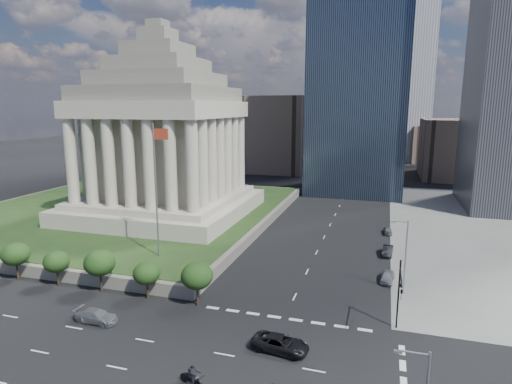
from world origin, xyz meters
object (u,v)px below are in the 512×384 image
at_px(pickup_truck, 280,344).
at_px(parked_sedan_mid, 388,251).
at_px(parked_sedan_near, 387,277).
at_px(motorcycle_trail, 192,375).
at_px(traffic_signal_ne, 400,291).
at_px(war_memorial, 162,121).
at_px(suv_grey, 96,316).
at_px(flagpole, 157,184).
at_px(parked_sedan_far, 388,231).
at_px(street_lamp_north, 404,253).

distance_m(pickup_truck, parked_sedan_mid, 34.41).
bearing_deg(parked_sedan_mid, parked_sedan_near, -85.94).
bearing_deg(motorcycle_trail, traffic_signal_ne, 58.66).
relative_size(war_memorial, suv_grey, 7.60).
relative_size(suv_grey, motorcycle_trail, 1.81).
bearing_deg(suv_grey, traffic_signal_ne, -77.17).
xyz_separation_m(traffic_signal_ne, pickup_truck, (-11.29, -6.43, -4.44)).
bearing_deg(parked_sedan_near, suv_grey, -140.19).
bearing_deg(parked_sedan_mid, motorcycle_trail, -108.05).
height_order(war_memorial, suv_grey, war_memorial).
height_order(flagpole, motorcycle_trail, flagpole).
bearing_deg(war_memorial, parked_sedan_far, 5.96).
bearing_deg(motorcycle_trail, suv_grey, 174.47).
bearing_deg(parked_sedan_far, parked_sedan_mid, -94.30).
relative_size(flagpole, parked_sedan_near, 4.71).
distance_m(street_lamp_north, pickup_truck, 22.02).
relative_size(war_memorial, traffic_signal_ne, 4.88).
xyz_separation_m(suv_grey, parked_sedan_mid, (31.91, 33.25, 0.01)).
xyz_separation_m(flagpole, parked_sedan_far, (33.33, 28.75, -12.47)).
xyz_separation_m(war_memorial, parked_sedan_near, (45.50, -19.36, -20.68)).
height_order(traffic_signal_ne, motorcycle_trail, traffic_signal_ne).
distance_m(pickup_truck, motorcycle_trail, 9.86).
bearing_deg(flagpole, pickup_truck, -35.99).
bearing_deg(suv_grey, parked_sedan_mid, -42.73).
xyz_separation_m(street_lamp_north, motorcycle_trail, (-18.29, -25.42, -4.60)).
height_order(street_lamp_north, parked_sedan_far, street_lamp_north).
bearing_deg(traffic_signal_ne, parked_sedan_mid, 92.17).
distance_m(war_memorial, flagpole, 28.16).
relative_size(suv_grey, parked_sedan_near, 1.21).
bearing_deg(motorcycle_trail, parked_sedan_near, 80.18).
relative_size(street_lamp_north, motorcycle_trail, 3.52).
bearing_deg(traffic_signal_ne, pickup_truck, -150.35).
bearing_deg(suv_grey, war_memorial, 19.37).
relative_size(traffic_signal_ne, parked_sedan_near, 1.88).
xyz_separation_m(parked_sedan_mid, parked_sedan_far, (0.00, 12.64, -0.11)).
bearing_deg(war_memorial, flagpole, -63.11).
bearing_deg(motorcycle_trail, parked_sedan_far, 92.50).
height_order(flagpole, parked_sedan_mid, flagpole).
relative_size(war_memorial, parked_sedan_mid, 8.53).
bearing_deg(pickup_truck, street_lamp_north, -28.11).
height_order(war_memorial, pickup_truck, war_memorial).
bearing_deg(flagpole, parked_sedan_far, 40.78).
height_order(pickup_truck, parked_sedan_mid, pickup_truck).
relative_size(traffic_signal_ne, motorcycle_trail, 2.82).
xyz_separation_m(parked_sedan_near, motorcycle_trail, (-16.47, -29.06, 0.33)).
height_order(flagpole, parked_sedan_near, flagpole).
height_order(traffic_signal_ne, pickup_truck, traffic_signal_ne).
xyz_separation_m(flagpole, suv_grey, (1.42, -17.14, -12.37)).
bearing_deg(war_memorial, parked_sedan_near, -23.05).
relative_size(pickup_truck, motorcycle_trail, 2.06).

